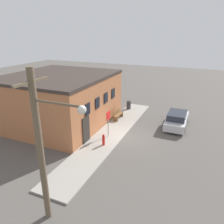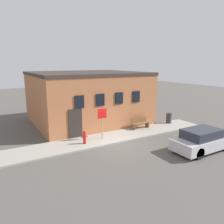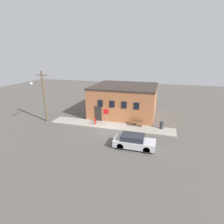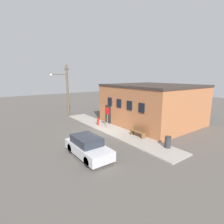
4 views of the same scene
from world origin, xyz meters
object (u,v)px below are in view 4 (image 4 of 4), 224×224
(bench, at_px, (138,132))
(parked_car, at_px, (88,147))
(fire_hydrant, at_px, (98,121))
(utility_pole, at_px, (66,89))
(stop_sign, at_px, (107,114))
(trash_bin, at_px, (168,142))

(bench, height_order, parked_car, parked_car)
(fire_hydrant, xyz_separation_m, parked_car, (5.97, -4.56, 0.13))
(bench, relative_size, utility_pole, 0.22)
(fire_hydrant, xyz_separation_m, utility_pole, (-7.11, -0.64, 3.23))
(fire_hydrant, height_order, stop_sign, stop_sign)
(bench, xyz_separation_m, utility_pole, (-12.49, -1.63, 3.24))
(fire_hydrant, distance_m, trash_bin, 8.63)
(utility_pole, bearing_deg, trash_bin, 5.88)
(utility_pole, bearing_deg, stop_sign, 5.99)
(bench, distance_m, parked_car, 5.58)
(parked_car, bearing_deg, utility_pole, 163.33)
(bench, height_order, trash_bin, trash_bin)
(utility_pole, bearing_deg, bench, 7.44)
(fire_hydrant, bearing_deg, parked_car, -37.35)
(bench, xyz_separation_m, trash_bin, (3.20, -0.02, 0.03))
(trash_bin, bearing_deg, parked_car, -115.19)
(bench, relative_size, trash_bin, 1.69)
(stop_sign, relative_size, utility_pole, 0.31)
(parked_car, bearing_deg, bench, 96.16)
(fire_hydrant, distance_m, stop_sign, 1.85)
(stop_sign, bearing_deg, trash_bin, 5.74)
(stop_sign, xyz_separation_m, utility_pole, (-8.58, -0.90, 2.14))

